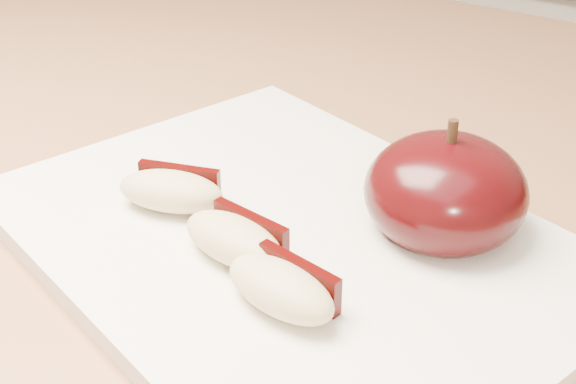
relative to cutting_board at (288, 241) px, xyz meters
The scene contains 6 objects.
back_cabinet 0.95m from the cutting_board, 93.68° to the left, with size 2.40×0.62×0.94m.
cutting_board is the anchor object (origin of this frame).
apple_half 0.09m from the cutting_board, 37.59° to the left, with size 0.09×0.09×0.07m.
apple_wedge_a 0.07m from the cutting_board, 167.30° to the right, with size 0.07×0.05×0.02m.
apple_wedge_b 0.04m from the cutting_board, 105.11° to the right, with size 0.06×0.04×0.02m.
apple_wedge_c 0.07m from the cutting_board, 58.17° to the right, with size 0.07×0.04×0.02m.
Camera 1 is at (0.26, 0.05, 1.15)m, focal length 50.00 mm.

